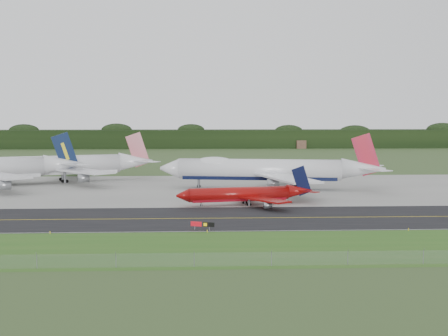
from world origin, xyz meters
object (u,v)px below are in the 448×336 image
jet_ba_747 (268,170)px  jet_star_tail (63,166)px  jet_red_737 (247,194)px  taxiway_sign (202,224)px

jet_ba_747 → jet_star_tail: (-67.68, 23.33, -0.38)m
jet_red_737 → jet_star_tail: (-58.53, 55.57, 2.88)m
jet_red_737 → taxiway_sign: size_ratio=7.60×
jet_ba_747 → taxiway_sign: jet_ba_747 is taller
jet_ba_747 → jet_star_tail: jet_ba_747 is taller
jet_ba_747 → jet_star_tail: 71.59m
jet_ba_747 → taxiway_sign: 69.95m
taxiway_sign → jet_ba_747: bearing=72.5°
jet_star_tail → taxiway_sign: (46.69, -89.88, -4.42)m
jet_star_tail → taxiway_sign: jet_star_tail is taller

